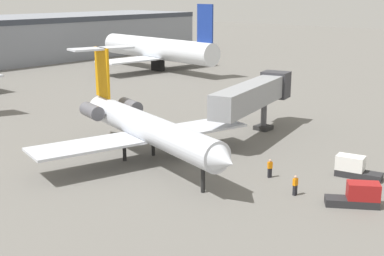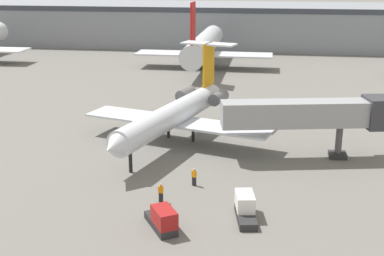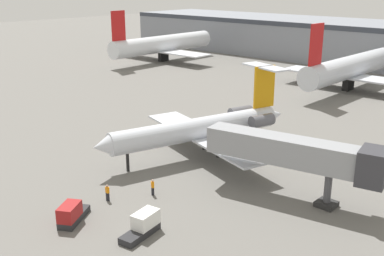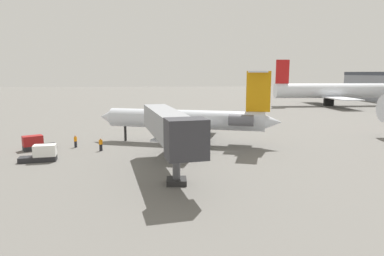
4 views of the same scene
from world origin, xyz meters
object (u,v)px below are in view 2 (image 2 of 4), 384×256
object	(u,v)px
regional_jet	(176,112)
jet_bridge	(316,114)
ground_crew_marshaller	(194,177)
baggage_tug_lead	(163,220)
ground_crew_loader	(161,193)
baggage_tug_trailing	(245,208)
parked_airliner_west_mid	(204,46)

from	to	relation	value
regional_jet	jet_bridge	world-z (taller)	regional_jet
regional_jet	ground_crew_marshaller	bearing A→B (deg)	-72.24
baggage_tug_lead	ground_crew_loader	bearing A→B (deg)	103.45
ground_crew_loader	jet_bridge	bearing A→B (deg)	43.40
regional_jet	ground_crew_marshaller	size ratio (longest dim) A/B	15.34
regional_jet	ground_crew_loader	bearing A→B (deg)	-84.57
regional_jet	ground_crew_marshaller	xyz separation A→B (m)	(3.80, -11.86, -2.72)
ground_crew_marshaller	baggage_tug_lead	xyz separation A→B (m)	(-1.16, -8.64, -0.02)
regional_jet	ground_crew_loader	xyz separation A→B (m)	(1.49, -15.70, -2.72)
baggage_tug_trailing	regional_jet	bearing A→B (deg)	116.61
ground_crew_loader	regional_jet	bearing A→B (deg)	95.43
baggage_tug_lead	ground_crew_marshaller	bearing A→B (deg)	82.35
parked_airliner_west_mid	baggage_tug_trailing	bearing A→B (deg)	-79.66
baggage_tug_lead	parked_airliner_west_mid	bearing A→B (deg)	94.66
regional_jet	jet_bridge	distance (m)	15.43
jet_bridge	baggage_tug_lead	world-z (taller)	jet_bridge
ground_crew_marshaller	ground_crew_loader	xyz separation A→B (m)	(-2.31, -3.83, 0.00)
ground_crew_loader	baggage_tug_lead	distance (m)	4.94
regional_jet	baggage_tug_lead	xyz separation A→B (m)	(2.64, -20.50, -2.74)
regional_jet	baggage_tug_trailing	xyz separation A→B (m)	(8.76, -17.49, -2.74)
parked_airliner_west_mid	baggage_tug_lead	bearing A→B (deg)	-85.34
ground_crew_marshaller	parked_airliner_west_mid	world-z (taller)	parked_airliner_west_mid
ground_crew_loader	parked_airliner_west_mid	world-z (taller)	parked_airliner_west_mid
baggage_tug_trailing	baggage_tug_lead	bearing A→B (deg)	-153.79
ground_crew_marshaller	baggage_tug_lead	world-z (taller)	baggage_tug_lead
jet_bridge	parked_airliner_west_mid	distance (m)	51.66
jet_bridge	baggage_tug_trailing	world-z (taller)	jet_bridge
jet_bridge	ground_crew_marshaller	size ratio (longest dim) A/B	10.39
jet_bridge	ground_crew_marshaller	bearing A→B (deg)	-141.34
regional_jet	jet_bridge	size ratio (longest dim) A/B	1.48
baggage_tug_lead	parked_airliner_west_mid	size ratio (longest dim) A/B	0.13
jet_bridge	ground_crew_marshaller	distance (m)	15.03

